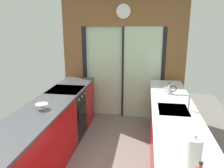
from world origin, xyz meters
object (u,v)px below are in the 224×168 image
at_px(kettle, 169,89).
at_px(paper_towel_roll, 193,155).
at_px(oven_range, 67,113).
at_px(mixing_bowl, 42,106).

height_order(kettle, paper_towel_roll, paper_towel_roll).
xyz_separation_m(oven_range, paper_towel_roll, (1.80, -2.04, 0.61)).
distance_m(oven_range, kettle, 1.88).
distance_m(oven_range, mixing_bowl, 1.10).
height_order(oven_range, mixing_bowl, mixing_bowl).
bearing_deg(mixing_bowl, oven_range, 91.09).
height_order(oven_range, paper_towel_roll, paper_towel_roll).
relative_size(kettle, paper_towel_roll, 0.75).
distance_m(mixing_bowl, paper_towel_roll, 2.08).
bearing_deg(paper_towel_roll, oven_range, 131.38).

